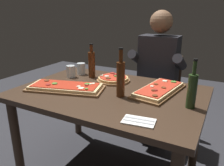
{
  "coord_description": "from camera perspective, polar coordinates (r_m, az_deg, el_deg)",
  "views": [
    {
      "loc": [
        0.77,
        -1.39,
        1.33
      ],
      "look_at": [
        0.0,
        0.05,
        0.79
      ],
      "focal_mm": 35.67,
      "sensor_mm": 36.0,
      "label": 1
    }
  ],
  "objects": [
    {
      "name": "napkin_cutlery_set",
      "position": [
        1.26,
        6.87,
        -9.7
      ],
      "size": [
        0.19,
        0.13,
        0.01
      ],
      "color": "white",
      "rests_on": "dining_table"
    },
    {
      "name": "vinegar_bottle_green",
      "position": [
        1.46,
        19.82,
        -1.7
      ],
      "size": [
        0.06,
        0.06,
        0.31
      ],
      "color": "#233819",
      "rests_on": "dining_table"
    },
    {
      "name": "pizza_round_far",
      "position": [
        1.93,
        0.3,
        1.04
      ],
      "size": [
        0.29,
        0.29,
        0.05
      ],
      "color": "brown",
      "rests_on": "dining_table"
    },
    {
      "name": "oil_bottle_amber",
      "position": [
        2.02,
        -5.23,
        4.9
      ],
      "size": [
        0.06,
        0.06,
        0.31
      ],
      "color": "#47230F",
      "rests_on": "dining_table"
    },
    {
      "name": "diner_chair",
      "position": [
        2.48,
        11.87,
        -2.01
      ],
      "size": [
        0.44,
        0.44,
        0.87
      ],
      "color": "#3D2B1E",
      "rests_on": "ground_plane"
    },
    {
      "name": "pizza_rectangular_left",
      "position": [
        1.7,
        11.97,
        -1.72
      ],
      "size": [
        0.31,
        0.54,
        0.05
      ],
      "color": "brown",
      "rests_on": "dining_table"
    },
    {
      "name": "wine_bottle_dark",
      "position": [
        1.55,
        2.23,
        1.32
      ],
      "size": [
        0.06,
        0.06,
        0.35
      ],
      "color": "#47230F",
      "rests_on": "dining_table"
    },
    {
      "name": "dining_table",
      "position": [
        1.73,
        -0.78,
        -5.02
      ],
      "size": [
        1.4,
        0.96,
        0.74
      ],
      "color": "#3D2B1E",
      "rests_on": "ground_plane"
    },
    {
      "name": "pizza_rectangular_front",
      "position": [
        1.76,
        -11.84,
        -1.06
      ],
      "size": [
        0.63,
        0.39,
        0.05
      ],
      "color": "brown",
      "rests_on": "dining_table"
    },
    {
      "name": "seated_diner",
      "position": [
        2.29,
        11.42,
        3.07
      ],
      "size": [
        0.53,
        0.41,
        1.33
      ],
      "color": "#23232D",
      "rests_on": "ground_plane"
    },
    {
      "name": "tumbler_near_camera",
      "position": [
        2.15,
        -7.92,
        3.65
      ],
      "size": [
        0.08,
        0.08,
        0.11
      ],
      "color": "silver",
      "rests_on": "dining_table"
    },
    {
      "name": "tumbler_far_side",
      "position": [
        2.07,
        -10.49,
        2.95
      ],
      "size": [
        0.08,
        0.08,
        0.11
      ],
      "color": "silver",
      "rests_on": "dining_table"
    }
  ]
}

